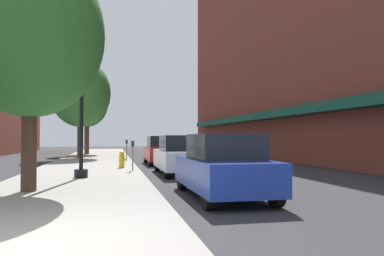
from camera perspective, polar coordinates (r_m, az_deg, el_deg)
ground_plane at (r=23.74m, az=-5.11°, el=-5.24°), size 90.00×90.00×0.00m
sidewalk_slab at (r=24.59m, az=-14.72°, el=-4.93°), size 4.80×50.00×0.12m
building_right_brick at (r=32.02m, az=14.61°, el=14.52°), size 6.80×40.00×20.76m
lamppost at (r=14.29m, az=-16.38°, el=5.16°), size 0.48×0.48×5.90m
fire_hydrant at (r=18.50m, az=-10.58°, el=-4.68°), size 0.33×0.26×0.79m
parking_meter_near at (r=16.80m, az=-8.96°, el=-3.55°), size 0.14×0.09×1.31m
parking_meter_far at (r=24.03m, az=-9.87°, el=-2.91°), size 0.14×0.09×1.31m
tree_near at (r=28.52m, az=-16.53°, el=5.10°), size 4.30×4.30×7.17m
tree_mid at (r=11.45m, az=-23.30°, el=12.93°), size 3.99×3.99×6.58m
tree_far at (r=34.39m, az=-15.60°, el=3.59°), size 3.62×3.62×6.55m
car_blue at (r=9.92m, az=4.68°, el=-5.85°), size 1.80×4.30×1.66m
car_white at (r=16.09m, az=-1.82°, el=-4.16°), size 1.80×4.30×1.66m
car_red at (r=22.17m, az=-4.62°, el=-3.42°), size 1.80×4.30×1.66m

